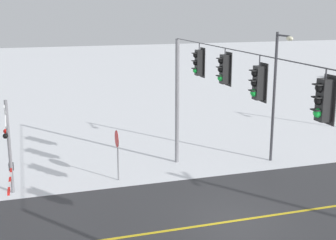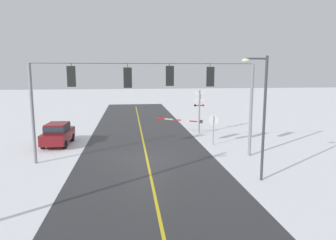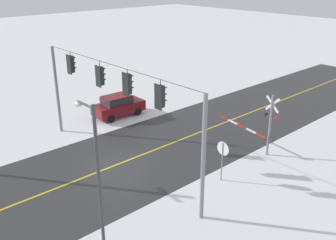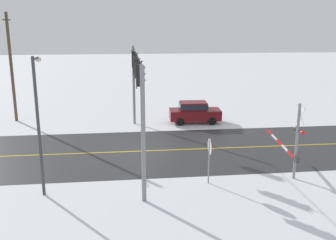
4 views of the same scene
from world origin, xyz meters
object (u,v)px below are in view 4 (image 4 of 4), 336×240
Objects in this scene: stop_sign at (210,151)px; streetlamp_near at (38,113)px; parked_car_maroon at (194,111)px; utility_pole at (11,67)px; railroad_crossing at (294,140)px.

streetlamp_near reaches higher than stop_sign.
streetlamp_near is (-0.20, 8.04, 2.20)m from stop_sign.
utility_pole is (2.40, 14.58, 3.55)m from parked_car_maroon.
stop_sign is at bearing -137.75° from utility_pole.
railroad_crossing is 0.69× the size of streetlamp_near.
parked_car_maroon is 15.20m from utility_pole.
parked_car_maroon is at bearing -37.83° from streetlamp_near.
railroad_crossing is at bearing -84.33° from stop_sign.
streetlamp_near reaches higher than railroad_crossing.
utility_pole is at bearing 42.25° from stop_sign.
utility_pole is at bearing 19.11° from streetlamp_near.
stop_sign is 0.55× the size of parked_car_maroon.
parked_car_maroon is at bearing -99.33° from utility_pole.
parked_car_maroon is at bearing -6.95° from stop_sign.
parked_car_maroon is 0.66× the size of streetlamp_near.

